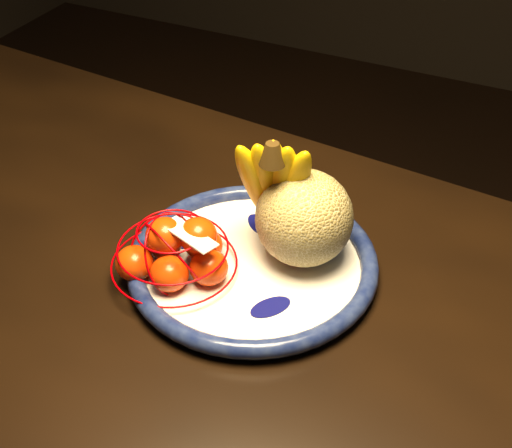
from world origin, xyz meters
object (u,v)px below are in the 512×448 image
at_px(cantaloupe, 304,218).
at_px(banana_bunch, 275,183).
at_px(dining_table, 145,338).
at_px(mandarin_bag, 177,252).
at_px(fruit_bowl, 253,263).

xyz_separation_m(cantaloupe, banana_bunch, (-0.05, 0.01, 0.03)).
distance_m(dining_table, banana_bunch, 0.27).
bearing_deg(dining_table, cantaloupe, 47.87).
xyz_separation_m(dining_table, mandarin_bag, (0.03, 0.05, 0.12)).
xyz_separation_m(cantaloupe, mandarin_bag, (-0.13, -0.09, -0.03)).
relative_size(cantaloupe, mandarin_bag, 0.65).
bearing_deg(dining_table, banana_bunch, 59.53).
bearing_deg(mandarin_bag, fruit_bowl, 33.23).
distance_m(banana_bunch, mandarin_bag, 0.15).
relative_size(dining_table, cantaloupe, 12.38).
bearing_deg(fruit_bowl, mandarin_bag, -146.77).
relative_size(banana_bunch, mandarin_bag, 0.98).
bearing_deg(banana_bunch, fruit_bowl, -112.86).
bearing_deg(fruit_bowl, banana_bunch, 83.55).
xyz_separation_m(dining_table, cantaloupe, (0.16, 0.14, 0.15)).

